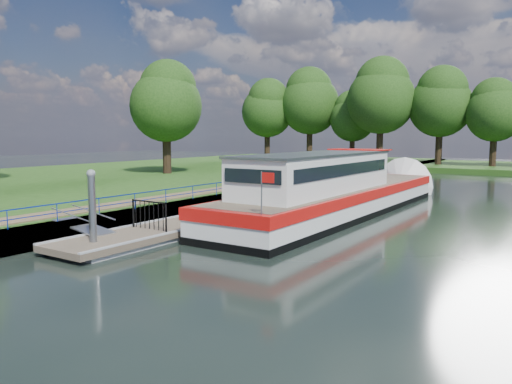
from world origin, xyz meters
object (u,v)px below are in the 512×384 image
Objects in this scene: car_d at (329,158)px; car_c at (275,159)px; pontoon at (287,204)px; car_b at (302,159)px; barge at (342,193)px; car_a at (339,162)px.

car_c is at bearing -119.68° from car_d.
car_d is (-10.00, 26.64, 1.29)m from pontoon.
car_c is (-1.99, -2.51, -0.04)m from car_b.
car_d reaches higher than pontoon.
barge is 6.67× the size of car_a.
car_a is 0.70× the size of car_d.
car_c reaches higher than pontoon.
car_c reaches higher than car_a.
pontoon is 7.81× the size of car_c.
car_d is at bearing -29.19° from car_b.
barge is 5.78× the size of car_b.
car_d is (-13.59, 27.05, 0.38)m from barge.
car_d reaches higher than car_c.
car_a is 5.55m from car_d.
pontoon is 9.46× the size of car_a.
pontoon is 27.54m from car_b.
barge is 24.82m from car_a.
car_a is at bearing 106.87° from pontoon.
pontoon is at bearing -55.61° from car_d.
barge is 30.28m from car_d.
barge is at bearing -71.96° from car_a.
car_c is 6.27m from car_d.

